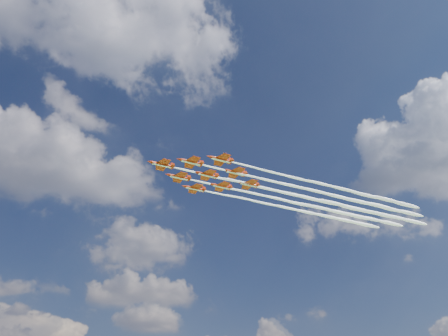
% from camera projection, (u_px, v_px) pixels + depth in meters
% --- Properties ---
extents(jet_lead, '(103.26, 16.23, 2.63)m').
position_uv_depth(jet_lead, '(274.00, 190.00, 180.21)').
color(jet_lead, '#A32309').
extents(jet_row2_port, '(103.26, 16.23, 2.63)m').
position_uv_depth(jet_row2_port, '(301.00, 188.00, 178.60)').
color(jet_row2_port, '#A32309').
extents(jet_row2_starb, '(103.26, 16.23, 2.63)m').
position_uv_depth(jet_row2_starb, '(284.00, 200.00, 188.63)').
color(jet_row2_starb, '#A32309').
extents(jet_row3_port, '(103.26, 16.23, 2.63)m').
position_uv_depth(jet_row3_port, '(329.00, 186.00, 177.00)').
color(jet_row3_port, '#A32309').
extents(jet_row3_centre, '(103.26, 16.23, 2.63)m').
position_uv_depth(jet_row3_centre, '(310.00, 198.00, 187.02)').
color(jet_row3_centre, '#A32309').
extents(jet_row3_starb, '(103.26, 16.23, 2.63)m').
position_uv_depth(jet_row3_starb, '(294.00, 209.00, 197.05)').
color(jet_row3_starb, '#A32309').
extents(jet_row4_port, '(103.26, 16.23, 2.63)m').
position_uv_depth(jet_row4_port, '(337.00, 196.00, 185.42)').
color(jet_row4_port, '#A32309').
extents(jet_row4_starb, '(103.26, 16.23, 2.63)m').
position_uv_depth(jet_row4_starb, '(319.00, 208.00, 195.44)').
color(jet_row4_starb, '#A32309').
extents(jet_tail, '(103.26, 16.23, 2.63)m').
position_uv_depth(jet_tail, '(344.00, 206.00, 193.84)').
color(jet_tail, '#A32309').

